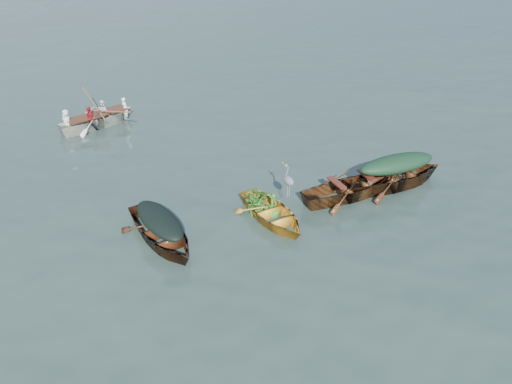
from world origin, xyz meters
TOP-DOWN VIEW (x-y plane):
  - ground at (0.00, 0.00)m, footprint 140.00×140.00m
  - yellow_dinghy at (-0.63, 0.26)m, footprint 1.59×3.24m
  - dark_covered_boat at (-3.54, 0.74)m, footprint 1.86×3.92m
  - green_tarp_boat at (3.48, 0.12)m, footprint 4.63×1.83m
  - open_wooden_boat at (1.98, 0.27)m, footprint 4.30×1.53m
  - rowed_boat at (-3.24, 8.91)m, footprint 4.32×2.25m
  - dark_tarp_cover at (-3.54, 0.74)m, footprint 1.02×2.15m
  - green_tarp_cover at (3.48, 0.12)m, footprint 2.55×1.01m
  - thwart_benches at (1.98, 0.27)m, footprint 2.16×0.90m
  - heron at (-0.08, 0.35)m, footprint 0.31×0.42m
  - dinghy_weeds at (-0.64, 0.81)m, footprint 0.76×0.95m
  - rowers at (-3.24, 8.91)m, footprint 3.08×1.81m
  - oars at (-3.24, 8.91)m, footprint 1.24×2.67m

SIDE VIEW (x-z plane):
  - ground at x=0.00m, z-range 0.00..0.00m
  - yellow_dinghy at x=-0.63m, z-range -0.42..0.42m
  - dark_covered_boat at x=-3.54m, z-range -0.47..0.47m
  - green_tarp_boat at x=3.48m, z-range -0.53..0.53m
  - open_wooden_boat at x=1.98m, z-range -0.49..0.49m
  - rowed_boat at x=-3.24m, z-range -0.49..0.49m
  - thwart_benches at x=1.98m, z-range 0.49..0.53m
  - oars at x=-3.24m, z-range 0.49..0.55m
  - dark_tarp_cover at x=-3.54m, z-range 0.47..0.87m
  - dinghy_weeds at x=-0.64m, z-range 0.42..1.02m
  - green_tarp_cover at x=3.48m, z-range 0.53..1.05m
  - rowers at x=-3.24m, z-range 0.49..1.25m
  - heron at x=-0.08m, z-range 0.42..1.34m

